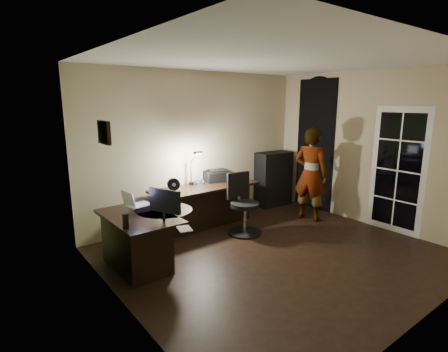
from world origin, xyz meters
TOP-DOWN VIEW (x-y plane):
  - floor at (0.00, 0.00)m, footprint 4.50×4.00m
  - ceiling at (0.00, 0.00)m, footprint 4.50×4.00m
  - wall_back at (0.00, 2.00)m, footprint 4.50×0.01m
  - wall_front at (0.00, -2.00)m, footprint 4.50×0.01m
  - wall_left at (-2.25, 0.00)m, footprint 0.01×4.00m
  - wall_right at (2.25, 0.00)m, footprint 0.01×4.00m
  - green_wall_overlay at (-2.24, 0.00)m, footprint 0.00×4.00m
  - arched_doorway at (2.24, 1.15)m, footprint 0.01×0.90m
  - french_door at (2.24, -0.55)m, footprint 0.02×0.92m
  - framed_picture at (-2.22, 0.45)m, footprint 0.04×0.30m
  - desk_left at (-1.72, 0.85)m, footprint 0.78×1.25m
  - desk_right at (-0.14, 1.59)m, footprint 1.94×0.69m
  - cabinet at (1.72, 1.78)m, footprint 0.78×0.42m
  - laptop_stand at (-1.62, 1.02)m, footprint 0.25×0.21m
  - laptop at (-1.62, 1.02)m, footprint 0.35×0.34m
  - monitor at (-1.55, 0.45)m, footprint 0.27×0.46m
  - mouse at (-1.20, 0.79)m, footprint 0.09×0.11m
  - phone at (-1.38, 0.73)m, footprint 0.11×0.15m
  - pen at (-1.55, 0.60)m, footprint 0.05×0.12m
  - speaker at (-2.03, 0.49)m, footprint 0.10×0.10m
  - notepad at (-1.47, 0.09)m, footprint 0.20×0.24m
  - desk_fan at (-0.91, 1.34)m, footprint 0.22×0.17m
  - headphones at (-0.14, 1.80)m, footprint 0.20×0.12m
  - printer at (0.28, 1.81)m, footprint 0.55×0.48m
  - desk_lamp at (-0.28, 1.83)m, footprint 0.20×0.32m
  - office_chair at (0.16, 0.89)m, footprint 0.65×0.65m
  - person at (1.59, 0.71)m, footprint 0.56×0.70m

SIDE VIEW (x-z plane):
  - floor at x=0.00m, z-range -0.01..0.00m
  - desk_left at x=-1.72m, z-range 0.00..0.71m
  - desk_right at x=-0.14m, z-range 0.00..0.73m
  - office_chair at x=0.16m, z-range 0.00..1.01m
  - cabinet at x=1.72m, z-range 0.00..1.13m
  - phone at x=-1.38m, z-range 0.70..0.70m
  - pen at x=-1.55m, z-range 0.70..0.71m
  - notepad at x=-1.47m, z-range 0.70..0.71m
  - mouse at x=-1.20m, z-range 0.70..0.73m
  - laptop_stand at x=-1.62m, z-range 0.70..0.79m
  - headphones at x=-0.14m, z-range 0.72..0.81m
  - speaker at x=-2.03m, z-range 0.70..0.89m
  - printer at x=0.28m, z-range 0.72..0.93m
  - monitor at x=-1.55m, z-range 0.70..1.00m
  - person at x=1.59m, z-range 0.00..1.72m
  - desk_fan at x=-0.91m, z-range 0.72..1.02m
  - laptop at x=-1.62m, z-range 0.79..1.01m
  - french_door at x=2.24m, z-range 0.00..2.10m
  - desk_lamp at x=-0.28m, z-range 0.72..1.39m
  - arched_doorway at x=2.24m, z-range 0.00..2.60m
  - wall_back at x=0.00m, z-range 0.00..2.70m
  - wall_front at x=0.00m, z-range 0.00..2.70m
  - wall_left at x=-2.25m, z-range 0.00..2.70m
  - wall_right at x=2.25m, z-range 0.00..2.70m
  - green_wall_overlay at x=-2.24m, z-range 0.00..2.70m
  - framed_picture at x=-2.22m, z-range 1.73..1.98m
  - ceiling at x=0.00m, z-range 2.70..2.71m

